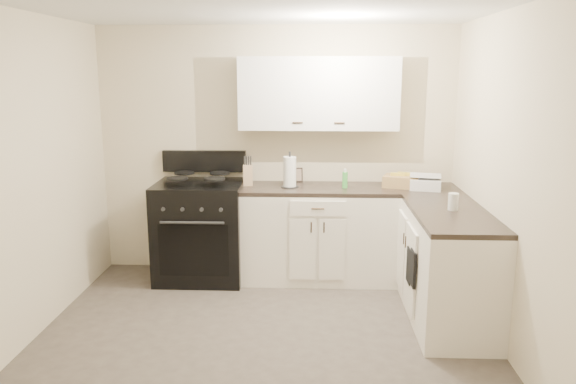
{
  "coord_description": "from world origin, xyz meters",
  "views": [
    {
      "loc": [
        0.36,
        -3.9,
        2.05
      ],
      "look_at": [
        0.16,
        0.85,
        1.03
      ],
      "focal_mm": 35.0,
      "sensor_mm": 36.0,
      "label": 1
    }
  ],
  "objects_px": {
    "knife_block": "(248,175)",
    "wicker_basket": "(402,182)",
    "paper_towel": "(290,172)",
    "countertop_grill": "(426,184)",
    "stove": "(201,233)"
  },
  "relations": [
    {
      "from": "knife_block",
      "to": "paper_towel",
      "type": "relative_size",
      "value": 0.68
    },
    {
      "from": "paper_towel",
      "to": "wicker_basket",
      "type": "distance_m",
      "value": 1.1
    },
    {
      "from": "paper_towel",
      "to": "countertop_grill",
      "type": "bearing_deg",
      "value": -1.51
    },
    {
      "from": "knife_block",
      "to": "countertop_grill",
      "type": "relative_size",
      "value": 0.72
    },
    {
      "from": "paper_towel",
      "to": "countertop_grill",
      "type": "height_order",
      "value": "paper_towel"
    },
    {
      "from": "knife_block",
      "to": "wicker_basket",
      "type": "relative_size",
      "value": 0.6
    },
    {
      "from": "wicker_basket",
      "to": "paper_towel",
      "type": "bearing_deg",
      "value": -177.74
    },
    {
      "from": "knife_block",
      "to": "paper_towel",
      "type": "height_order",
      "value": "paper_towel"
    },
    {
      "from": "knife_block",
      "to": "paper_towel",
      "type": "bearing_deg",
      "value": -15.6
    },
    {
      "from": "stove",
      "to": "countertop_grill",
      "type": "relative_size",
      "value": 3.65
    },
    {
      "from": "wicker_basket",
      "to": "countertop_grill",
      "type": "distance_m",
      "value": 0.23
    },
    {
      "from": "paper_towel",
      "to": "knife_block",
      "type": "bearing_deg",
      "value": 171.24
    },
    {
      "from": "paper_towel",
      "to": "wicker_basket",
      "type": "height_order",
      "value": "paper_towel"
    },
    {
      "from": "knife_block",
      "to": "countertop_grill",
      "type": "xyz_separation_m",
      "value": [
        1.73,
        -0.1,
        -0.05
      ]
    },
    {
      "from": "countertop_grill",
      "to": "knife_block",
      "type": "bearing_deg",
      "value": -170.34
    }
  ]
}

